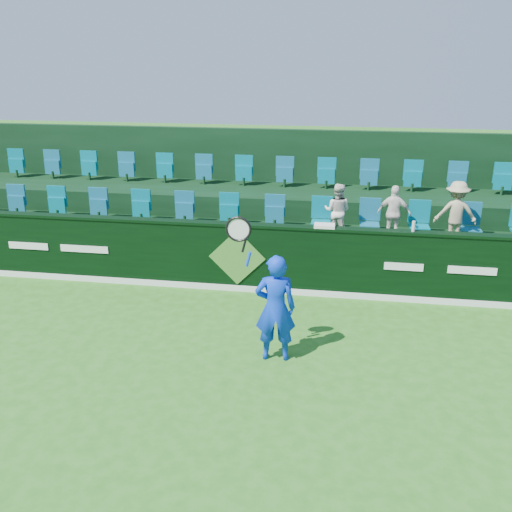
% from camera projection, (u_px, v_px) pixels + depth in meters
% --- Properties ---
extents(ground, '(60.00, 60.00, 0.00)m').
position_uv_depth(ground, '(181.00, 407.00, 7.49)').
color(ground, '#266818').
rests_on(ground, ground).
extents(sponsor_hoarding, '(16.00, 0.25, 1.35)m').
position_uv_depth(sponsor_hoarding, '(238.00, 257.00, 10.98)').
color(sponsor_hoarding, black).
rests_on(sponsor_hoarding, ground).
extents(stand_tier_front, '(16.00, 2.00, 0.80)m').
position_uv_depth(stand_tier_front, '(248.00, 252.00, 12.09)').
color(stand_tier_front, black).
rests_on(stand_tier_front, ground).
extents(stand_tier_back, '(16.00, 1.80, 1.30)m').
position_uv_depth(stand_tier_back, '(262.00, 216.00, 13.77)').
color(stand_tier_back, black).
rests_on(stand_tier_back, ground).
extents(stand_rear, '(16.00, 4.10, 2.60)m').
position_uv_depth(stand_rear, '(264.00, 189.00, 13.99)').
color(stand_rear, black).
rests_on(stand_rear, ground).
extents(seat_row_front, '(13.50, 0.50, 0.60)m').
position_uv_depth(seat_row_front, '(251.00, 215.00, 12.23)').
color(seat_row_front, '#026D7E').
rests_on(seat_row_front, stand_tier_front).
extents(seat_row_back, '(13.50, 0.50, 0.60)m').
position_uv_depth(seat_row_back, '(264.00, 175.00, 13.73)').
color(seat_row_back, '#026D7E').
rests_on(seat_row_back, stand_tier_back).
extents(tennis_player, '(1.08, 0.47, 2.29)m').
position_uv_depth(tennis_player, '(275.00, 307.00, 8.41)').
color(tennis_player, '#0C34D2').
rests_on(tennis_player, ground).
extents(spectator_left, '(0.63, 0.54, 1.13)m').
position_uv_depth(spectator_left, '(337.00, 211.00, 11.51)').
color(spectator_left, white).
rests_on(spectator_left, stand_tier_front).
extents(spectator_middle, '(0.70, 0.40, 1.13)m').
position_uv_depth(spectator_middle, '(394.00, 213.00, 11.34)').
color(spectator_middle, white).
rests_on(spectator_middle, stand_tier_front).
extents(spectator_right, '(0.83, 0.50, 1.26)m').
position_uv_depth(spectator_right, '(456.00, 213.00, 11.14)').
color(spectator_right, tan).
rests_on(spectator_right, stand_tier_front).
extents(towel, '(0.38, 0.25, 0.06)m').
position_uv_depth(towel, '(325.00, 226.00, 10.49)').
color(towel, white).
rests_on(towel, sponsor_hoarding).
extents(drinks_bottle, '(0.06, 0.06, 0.19)m').
position_uv_depth(drinks_bottle, '(414.00, 226.00, 10.23)').
color(drinks_bottle, silver).
rests_on(drinks_bottle, sponsor_hoarding).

